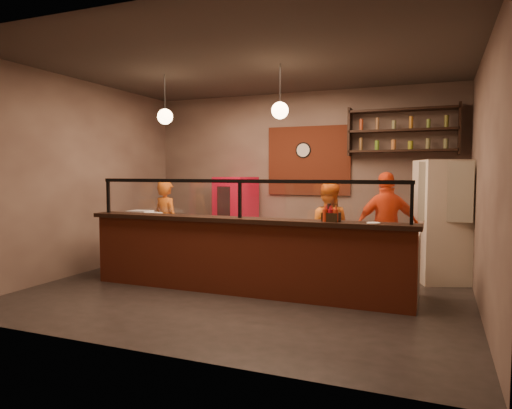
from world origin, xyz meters
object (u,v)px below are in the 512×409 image
at_px(fridge, 444,221).
at_px(red_cooler, 236,218).
at_px(cook_mid, 327,230).
at_px(cook_left, 166,223).
at_px(cook_right, 387,227).
at_px(condiment_caddy, 331,217).
at_px(wall_clock, 303,150).
at_px(pepper_mill, 329,212).
at_px(pizza_dough, 285,226).

xyz_separation_m(fridge, red_cooler, (-3.78, 0.60, -0.14)).
bearing_deg(red_cooler, cook_mid, -12.09).
bearing_deg(cook_left, cook_right, -158.06).
xyz_separation_m(cook_right, red_cooler, (-2.96, 0.91, -0.05)).
bearing_deg(red_cooler, condiment_caddy, -32.30).
xyz_separation_m(wall_clock, pepper_mill, (1.13, -2.74, -0.93)).
bearing_deg(cook_right, wall_clock, -60.43).
distance_m(fridge, pizza_dough, 2.49).
height_order(pizza_dough, pepper_mill, pepper_mill).
bearing_deg(cook_mid, pepper_mill, 99.42).
bearing_deg(pizza_dough, wall_clock, 99.22).
distance_m(cook_right, pepper_mill, 1.65).
distance_m(cook_left, pizza_dough, 2.62).
bearing_deg(condiment_caddy, red_cooler, 134.84).
height_order(cook_right, fridge, fridge).
xyz_separation_m(fridge, pizza_dough, (-2.15, -1.26, -0.03)).
height_order(cook_mid, pizza_dough, cook_mid).
relative_size(wall_clock, pizza_dough, 0.61).
bearing_deg(pizza_dough, pepper_mill, -36.12).
relative_size(cook_mid, cook_right, 0.90).
xyz_separation_m(cook_mid, fridge, (1.73, 0.35, 0.17)).
relative_size(cook_right, red_cooler, 1.06).
xyz_separation_m(cook_left, fridge, (4.65, 0.50, 0.16)).
bearing_deg(cook_mid, cook_right, 178.10).
relative_size(cook_mid, condiment_caddy, 7.54).
relative_size(cook_right, condiment_caddy, 8.36).
xyz_separation_m(cook_left, pizza_dough, (2.50, -0.75, 0.14)).
height_order(wall_clock, condiment_caddy, wall_clock).
height_order(cook_mid, cook_right, cook_right).
xyz_separation_m(cook_left, condiment_caddy, (3.31, -1.34, 0.35)).
bearing_deg(condiment_caddy, cook_right, 71.15).
height_order(cook_left, red_cooler, red_cooler).
height_order(condiment_caddy, pepper_mill, pepper_mill).
bearing_deg(cook_left, red_cooler, -109.13).
bearing_deg(pepper_mill, red_cooler, 134.73).
height_order(cook_mid, fridge, fridge).
bearing_deg(pizza_dough, cook_mid, 65.63).
bearing_deg(condiment_caddy, fridge, 54.04).
relative_size(condiment_caddy, pepper_mill, 0.91).
xyz_separation_m(fridge, pepper_mill, (-1.37, -1.83, 0.24)).
bearing_deg(condiment_caddy, cook_mid, 104.68).
height_order(wall_clock, red_cooler, wall_clock).
height_order(cook_left, pizza_dough, cook_left).
bearing_deg(pepper_mill, cook_left, 158.06).
bearing_deg(cook_right, condiment_caddy, 46.68).
height_order(fridge, red_cooler, fridge).
bearing_deg(cook_right, cook_left, -21.53).
distance_m(cook_mid, pepper_mill, 1.58).
xyz_separation_m(fridge, condiment_caddy, (-1.34, -1.85, 0.18)).
relative_size(red_cooler, pepper_mill, 7.13).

